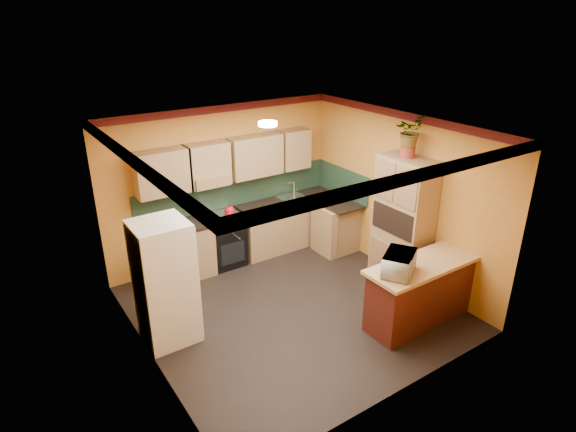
# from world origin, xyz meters

# --- Properties ---
(room_shell) EXTENTS (4.24, 4.24, 2.72)m
(room_shell) POSITION_xyz_m (0.02, 0.28, 2.09)
(room_shell) COLOR black
(room_shell) RESTS_ON ground
(base_cabinets_back) EXTENTS (3.65, 0.60, 0.88)m
(base_cabinets_back) POSITION_xyz_m (0.45, 1.80, 0.44)
(base_cabinets_back) COLOR #A77658
(base_cabinets_back) RESTS_ON ground
(countertop_back) EXTENTS (3.65, 0.62, 0.04)m
(countertop_back) POSITION_xyz_m (0.45, 1.80, 0.90)
(countertop_back) COLOR black
(countertop_back) RESTS_ON base_cabinets_back
(stove) EXTENTS (0.58, 0.58, 0.91)m
(stove) POSITION_xyz_m (-0.18, 1.80, 0.46)
(stove) COLOR black
(stove) RESTS_ON ground
(kettle) EXTENTS (0.20, 0.20, 0.18)m
(kettle) POSITION_xyz_m (-0.08, 1.75, 1.00)
(kettle) COLOR red
(kettle) RESTS_ON stove
(sink) EXTENTS (0.48, 0.40, 0.03)m
(sink) POSITION_xyz_m (1.22, 1.80, 0.94)
(sink) COLOR silver
(sink) RESTS_ON countertop_back
(base_cabinets_right) EXTENTS (0.60, 0.80, 0.88)m
(base_cabinets_right) POSITION_xyz_m (1.80, 1.14, 0.44)
(base_cabinets_right) COLOR #A77658
(base_cabinets_right) RESTS_ON ground
(countertop_right) EXTENTS (0.62, 0.80, 0.04)m
(countertop_right) POSITION_xyz_m (1.80, 1.14, 0.90)
(countertop_right) COLOR black
(countertop_right) RESTS_ON base_cabinets_right
(fridge) EXTENTS (0.68, 0.66, 1.70)m
(fridge) POSITION_xyz_m (-1.75, 0.36, 0.85)
(fridge) COLOR white
(fridge) RESTS_ON ground
(pantry) EXTENTS (0.48, 0.90, 2.10)m
(pantry) POSITION_xyz_m (1.85, -0.34, 1.05)
(pantry) COLOR #A77658
(pantry) RESTS_ON ground
(fern_pot) EXTENTS (0.22, 0.22, 0.16)m
(fern_pot) POSITION_xyz_m (1.85, -0.29, 2.18)
(fern_pot) COLOR maroon
(fern_pot) RESTS_ON pantry
(fern) EXTENTS (0.53, 0.50, 0.47)m
(fern) POSITION_xyz_m (1.85, -0.29, 2.50)
(fern) COLOR #A77658
(fern) RESTS_ON fern_pot
(breakfast_bar) EXTENTS (1.80, 0.55, 0.88)m
(breakfast_bar) POSITION_xyz_m (1.41, -1.25, 0.44)
(breakfast_bar) COLOR #502212
(breakfast_bar) RESTS_ON ground
(bar_top) EXTENTS (1.90, 0.65, 0.05)m
(bar_top) POSITION_xyz_m (1.41, -1.25, 0.91)
(bar_top) COLOR tan
(bar_top) RESTS_ON breakfast_bar
(microwave) EXTENTS (0.64, 0.58, 0.29)m
(microwave) POSITION_xyz_m (0.82, -1.25, 1.08)
(microwave) COLOR white
(microwave) RESTS_ON bar_top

